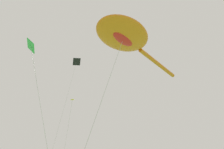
{
  "coord_description": "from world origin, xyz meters",
  "views": [
    {
      "loc": [
        -10.77,
        2.19,
        1.92
      ],
      "look_at": [
        -0.03,
        6.0,
        8.26
      ],
      "focal_mm": 32.66,
      "sensor_mm": 36.0,
      "label": 1
    }
  ],
  "objects": [
    {
      "name": "small_kite_box_yellow",
      "position": [
        -2.64,
        10.37,
        9.29
      ],
      "size": [
        1.5,
        3.43,
        10.19
      ],
      "rotation": [
        0.0,
        0.0,
        -1.36
      ],
      "color": "green",
      "rests_on": "ground"
    },
    {
      "name": "big_show_kite",
      "position": [
        2.98,
        5.87,
        13.67
      ],
      "size": [
        12.15,
        6.93,
        14.26
      ],
      "rotation": [
        0.0,
        0.0,
        2.76
      ],
      "color": "orange",
      "rests_on": "ground"
    },
    {
      "name": "small_kite_streamer_purple",
      "position": [
        11.37,
        15.7,
        11.45
      ],
      "size": [
        1.07,
        1.61,
        12.29
      ],
      "rotation": [
        0.0,
        0.0,
        -1.35
      ],
      "color": "yellow",
      "rests_on": "ground"
    },
    {
      "name": "small_kite_bird_shape",
      "position": [
        11.85,
        16.0,
        17.78
      ],
      "size": [
        2.42,
        2.66,
        19.1
      ],
      "rotation": [
        0.0,
        0.0,
        0.53
      ],
      "color": "black",
      "rests_on": "ground"
    }
  ]
}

